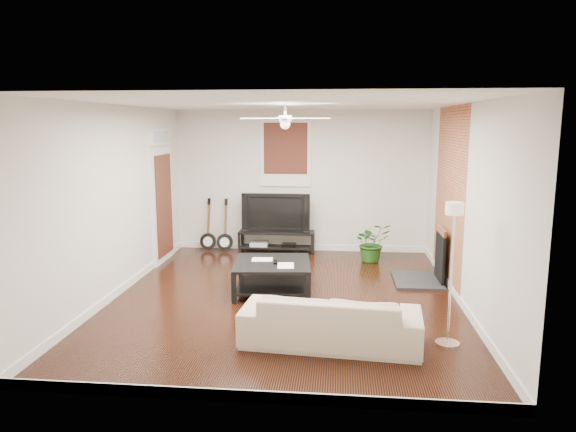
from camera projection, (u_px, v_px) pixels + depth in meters
The scene contains 14 objects.
room at pixel (285, 204), 7.52m from camera, with size 5.01×6.01×2.81m.
brick_accent at pixel (449, 196), 8.26m from camera, with size 0.02×2.20×2.80m, color #A75835.
fireplace at pixel (428, 254), 8.45m from camera, with size 0.80×1.10×0.92m, color black.
window_back at pixel (286, 154), 10.37m from camera, with size 1.00×0.06×1.30m, color #3F1711.
door_left at pixel (163, 194), 9.65m from camera, with size 0.08×1.00×2.50m, color white.
tv_stand at pixel (277, 242), 10.50m from camera, with size 1.50×0.40×0.42m, color black.
tv at pixel (277, 212), 10.41m from camera, with size 1.34×0.18×0.77m, color black.
coffee_table at pixel (272, 277), 7.98m from camera, with size 1.13×1.13×0.47m, color black.
sofa at pixel (331, 319), 6.08m from camera, with size 2.06×0.80×0.60m, color tan.
floor_lamp at pixel (451, 275), 5.95m from camera, with size 0.28×0.28×1.68m, color silver, non-canonical shape.
potted_plant at pixel (372, 242), 9.72m from camera, with size 0.66×0.57×0.73m, color #205518.
guitar_left at pixel (208, 225), 10.54m from camera, with size 0.33×0.23×1.06m, color black, non-canonical shape.
guitar_right at pixel (224, 225), 10.48m from camera, with size 0.33×0.23×1.06m, color black, non-canonical shape.
ceiling_fan at pixel (285, 118), 7.31m from camera, with size 1.24×1.24×0.32m, color white, non-canonical shape.
Camera 1 is at (0.77, -7.40, 2.52)m, focal length 32.83 mm.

